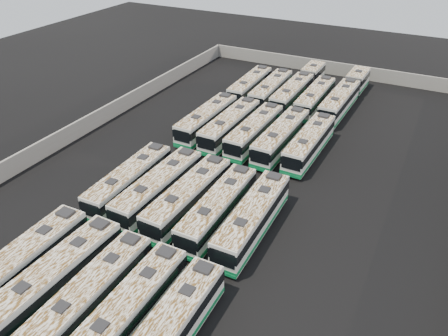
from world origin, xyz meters
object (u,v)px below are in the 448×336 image
Objects in this scene: bus_midfront_far_right at (252,218)px; bus_midback_center at (255,131)px; bus_midfront_center at (188,197)px; bus_midback_far_left at (207,119)px; bus_midfront_right at (218,208)px; bus_back_far_right at (346,94)px; bus_midback_left at (230,125)px; bus_midback_right at (281,137)px; bus_back_left at (271,90)px; bus_back_center at (299,87)px; bus_front_left at (56,278)px; bus_front_far_left at (22,264)px; bus_back_right at (315,98)px; bus_midfront_far_left at (130,181)px; bus_midfront_left at (159,188)px; bus_front_far_right at (168,332)px; bus_front_right at (128,312)px; bus_back_far_left at (250,86)px; bus_front_center at (91,295)px; bus_midback_far_right at (309,143)px.

bus_midfront_far_right is 16.99m from bus_midback_center.
bus_midfront_center is 1.01× the size of bus_midback_far_left.
bus_midfront_right is 0.63× the size of bus_back_far_right.
bus_midback_left is 0.99× the size of bus_midback_right.
bus_midback_left reaches higher than bus_midfront_center.
bus_back_left is (0.03, 13.24, -0.04)m from bus_midback_left.
bus_back_center is at bearing 95.49° from bus_midfront_right.
bus_back_center is (3.28, 45.17, -0.05)m from bus_front_left.
bus_midback_right is (6.71, 28.75, 0.01)m from bus_front_left.
bus_back_right is at bearing 75.55° from bus_front_far_left.
bus_back_far_right is (3.49, 3.33, 0.05)m from bus_back_right.
bus_midfront_far_left is 0.63× the size of bus_back_far_right.
bus_front_far_right is at bearing -52.31° from bus_midfront_left.
bus_front_right is 1.00× the size of bus_back_far_left.
bus_front_left is 28.76m from bus_midback_left.
bus_front_far_right is at bearing -64.64° from bus_midback_far_left.
bus_midfront_right is 15.64m from bus_midback_right.
bus_front_left is 13.49m from bus_midfront_far_left.
bus_front_far_left is 13.85m from bus_midfront_left.
bus_midback_center reaches higher than bus_midfront_right.
bus_midback_center is at bearing -77.31° from bus_back_left.
bus_back_far_left is at bearing -165.09° from bus_back_far_right.
bus_front_right is at bearing -77.97° from bus_back_far_left.
bus_back_center reaches higher than bus_back_right.
bus_back_right is (3.39, -3.09, -0.02)m from bus_back_center.
bus_midfront_far_left is at bearing -101.25° from bus_midback_left.
bus_midfront_left reaches higher than bus_front_far_left.
bus_back_left reaches higher than bus_midfront_right.
bus_back_center is (-0.13, 45.18, 0.02)m from bus_front_center.
bus_midback_far_right reaches higher than bus_front_right.
bus_front_far_right is 0.97× the size of bus_midback_far_left.
bus_midfront_far_left is 1.00× the size of bus_midback_far_right.
bus_midfront_left reaches higher than bus_front_left.
bus_back_center is (3.26, 3.17, -0.01)m from bus_back_left.
bus_midback_far_left is 0.98× the size of bus_midback_right.
bus_midback_right is (10.12, -0.20, 0.03)m from bus_midback_far_left.
bus_midback_far_left is 10.12m from bus_midback_right.
bus_midfront_right is at bearing -57.03° from bus_midback_far_left.
bus_front_far_right is 0.99× the size of bus_back_right.
bus_back_left reaches higher than bus_front_right.
bus_front_center is at bearing -88.42° from bus_midfront_center.
bus_front_far_left reaches higher than bus_midback_center.
bus_midfront_left is 0.65× the size of bus_back_far_right.
bus_midback_left is at bearing -77.19° from bus_back_far_left.
bus_midback_center is at bearing 79.04° from bus_midfront_left.
bus_midback_far_left is (-13.41, 29.00, 0.06)m from bus_front_far_right.
bus_back_far_right is at bearing 83.28° from bus_midfront_right.
bus_midfront_far_left is at bearing -101.39° from bus_back_center.
bus_front_center is 1.00× the size of bus_back_far_left.
bus_midback_center reaches higher than bus_back_far_left.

